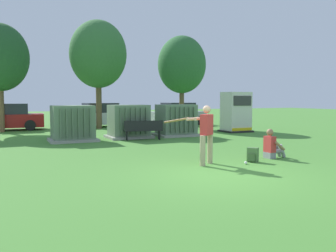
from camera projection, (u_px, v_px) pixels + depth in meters
ground_plane at (219, 175)px, 9.03m from camera, size 96.00×96.00×0.00m
transformer_west at (73, 124)px, 16.15m from camera, size 2.10×1.70×1.62m
transformer_mid_west at (129, 122)px, 17.51m from camera, size 2.10×1.70×1.62m
transformer_mid_east at (176, 121)px, 18.43m from camera, size 2.10×1.70×1.62m
generator_enclosure at (236, 112)px, 20.56m from camera, size 1.60×1.40×2.30m
park_bench at (143, 129)px, 16.57m from camera, size 1.84×0.76×0.92m
batter at (205, 132)px, 10.46m from camera, size 1.11×1.47×1.74m
sports_ball at (246, 163)px, 10.54m from camera, size 0.09×0.09×0.09m
seated_spectator at (272, 147)px, 11.63m from camera, size 0.73×0.56×0.96m
backpack at (253, 155)px, 10.92m from camera, size 0.37×0.38×0.44m
tree_center_left at (98, 54)px, 22.53m from camera, size 3.59×3.59×6.86m
tree_center_right at (182, 65)px, 23.23m from camera, size 3.14×3.14×6.00m
parked_car_leftmost at (8, 118)px, 21.72m from camera, size 4.29×2.10×1.62m
parked_car_left_of_center at (99, 116)px, 24.27m from camera, size 4.39×2.33×1.62m
parked_car_right_of_center at (177, 115)px, 26.06m from camera, size 4.33×2.20×1.62m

